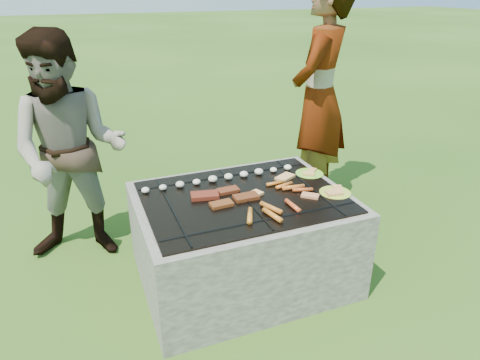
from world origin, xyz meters
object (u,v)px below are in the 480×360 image
object	(u,v)px
plate_far	(309,174)
plate_near	(335,193)
fire_pit	(243,241)
bystander	(71,152)
cook	(319,98)

from	to	relation	value
plate_far	plate_near	bearing A→B (deg)	-89.95
fire_pit	bystander	bearing A→B (deg)	143.80
plate_near	plate_far	bearing A→B (deg)	90.05
plate_far	fire_pit	bearing A→B (deg)	-164.33
plate_near	cook	bearing A→B (deg)	65.56
plate_far	plate_near	size ratio (longest dim) A/B	0.92
cook	plate_near	bearing A→B (deg)	24.16
fire_pit	bystander	size ratio (longest dim) A/B	0.83
fire_pit	cook	distance (m)	1.47
plate_near	fire_pit	bearing A→B (deg)	163.63
fire_pit	plate_near	world-z (taller)	plate_near
plate_far	bystander	xyz separation A→B (m)	(-1.52, 0.54, 0.18)
fire_pit	cook	bearing A→B (deg)	39.27
bystander	plate_far	bearing A→B (deg)	-2.99
fire_pit	plate_far	distance (m)	0.67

